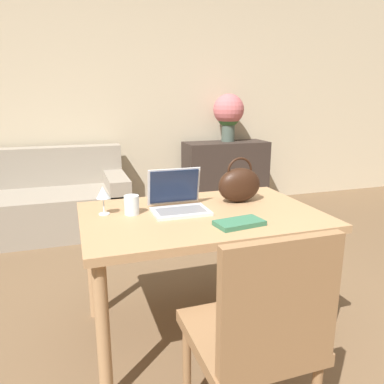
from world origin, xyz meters
name	(u,v)px	position (x,y,z in m)	size (l,w,h in m)	color
wall_back	(137,95)	(0.00, 3.16, 1.35)	(10.00, 0.06, 2.70)	beige
dining_table	(201,228)	(-0.13, 0.58, 0.64)	(1.27, 0.84, 0.73)	#A87F56
chair	(258,332)	(-0.19, -0.19, 0.52)	(0.44, 0.44, 0.92)	olive
couch	(40,205)	(-1.11, 2.66, 0.28)	(1.71, 0.86, 0.82)	gray
sideboard	(225,176)	(0.98, 2.85, 0.41)	(0.99, 0.40, 0.81)	#332823
laptop	(178,199)	(-0.24, 0.68, 0.79)	(0.30, 0.26, 0.22)	silver
drinking_glass	(132,205)	(-0.49, 0.68, 0.78)	(0.08, 0.08, 0.10)	silver
wine_glass	(103,194)	(-0.63, 0.72, 0.84)	(0.07, 0.07, 0.15)	silver
handbag	(239,184)	(0.15, 0.72, 0.83)	(0.26, 0.13, 0.27)	black
flower_vase	(228,113)	(1.02, 2.89, 1.15)	(0.36, 0.36, 0.55)	#47564C
book	(239,223)	(-0.03, 0.33, 0.74)	(0.25, 0.16, 0.02)	#336B4C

